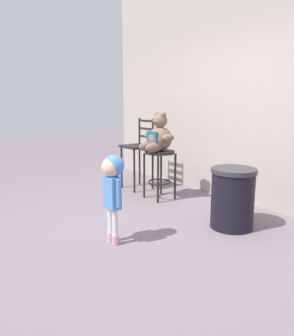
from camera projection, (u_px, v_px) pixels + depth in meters
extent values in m
plane|color=slate|center=(128.00, 232.00, 3.57)|extent=(24.00, 24.00, 0.00)
cube|color=#A79E95|center=(252.00, 78.00, 4.45)|extent=(6.04, 0.30, 3.48)
cylinder|color=black|center=(160.00, 152.00, 4.70)|extent=(0.43, 0.43, 0.04)
cylinder|color=black|center=(144.00, 176.00, 4.80)|extent=(0.03, 0.03, 0.68)
cylinder|color=black|center=(158.00, 180.00, 4.55)|extent=(0.03, 0.03, 0.68)
cylinder|color=black|center=(161.00, 173.00, 4.99)|extent=(0.03, 0.03, 0.68)
cylinder|color=black|center=(175.00, 177.00, 4.74)|extent=(0.03, 0.03, 0.68)
torus|color=black|center=(160.00, 182.00, 4.79)|extent=(0.35, 0.35, 0.02)
sphere|color=brown|center=(160.00, 139.00, 4.66)|extent=(0.35, 0.35, 0.35)
cube|color=#195473|center=(152.00, 139.00, 4.57)|extent=(0.22, 0.03, 0.21)
sphere|color=brown|center=(160.00, 120.00, 4.61)|extent=(0.21, 0.21, 0.21)
ellipsoid|color=#81594A|center=(155.00, 122.00, 4.56)|extent=(0.09, 0.07, 0.06)
sphere|color=black|center=(154.00, 121.00, 4.54)|extent=(0.02, 0.02, 0.02)
sphere|color=brown|center=(157.00, 114.00, 4.65)|extent=(0.08, 0.08, 0.08)
sphere|color=brown|center=(163.00, 115.00, 4.53)|extent=(0.08, 0.08, 0.08)
ellipsoid|color=brown|center=(149.00, 135.00, 4.80)|extent=(0.12, 0.20, 0.11)
ellipsoid|color=brown|center=(168.00, 138.00, 4.47)|extent=(0.12, 0.20, 0.11)
ellipsoid|color=brown|center=(147.00, 146.00, 4.65)|extent=(0.12, 0.30, 0.14)
ellipsoid|color=brown|center=(154.00, 148.00, 4.52)|extent=(0.12, 0.30, 0.14)
cylinder|color=#D396AC|center=(111.00, 237.00, 3.32)|extent=(0.08, 0.08, 0.11)
cylinder|color=silver|center=(110.00, 219.00, 3.28)|extent=(0.06, 0.06, 0.27)
cylinder|color=#D396AC|center=(115.00, 240.00, 3.25)|extent=(0.08, 0.08, 0.11)
cylinder|color=silver|center=(115.00, 222.00, 3.21)|extent=(0.06, 0.06, 0.27)
cube|color=#4B83C8|center=(112.00, 192.00, 3.19)|extent=(0.19, 0.11, 0.32)
cylinder|color=#4B83C8|center=(106.00, 188.00, 3.28)|extent=(0.05, 0.05, 0.27)
cylinder|color=#4B83C8|center=(119.00, 193.00, 3.09)|extent=(0.05, 0.05, 0.27)
sphere|color=#D8B293|center=(112.00, 167.00, 3.14)|extent=(0.20, 0.20, 0.20)
sphere|color=#487DCF|center=(114.00, 166.00, 3.15)|extent=(0.21, 0.21, 0.21)
cylinder|color=black|center=(232.00, 200.00, 3.65)|extent=(0.48, 0.48, 0.64)
cylinder|color=#2D2D33|center=(234.00, 171.00, 3.58)|extent=(0.51, 0.51, 0.05)
cube|color=black|center=(137.00, 146.00, 5.26)|extent=(0.43, 0.43, 0.03)
cylinder|color=black|center=(122.00, 168.00, 5.37)|extent=(0.03, 0.03, 0.69)
cylinder|color=black|center=(134.00, 171.00, 5.08)|extent=(0.03, 0.03, 0.69)
cylinder|color=black|center=(140.00, 165.00, 5.59)|extent=(0.03, 0.03, 0.69)
cylinder|color=black|center=(153.00, 168.00, 5.30)|extent=(0.03, 0.03, 0.69)
cylinder|color=black|center=(139.00, 131.00, 5.47)|extent=(0.03, 0.03, 0.43)
cylinder|color=black|center=(153.00, 132.00, 5.18)|extent=(0.03, 0.03, 0.43)
cube|color=black|center=(146.00, 137.00, 5.34)|extent=(0.37, 0.02, 0.04)
cube|color=black|center=(146.00, 129.00, 5.32)|extent=(0.37, 0.02, 0.04)
cube|color=black|center=(146.00, 121.00, 5.29)|extent=(0.37, 0.02, 0.04)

